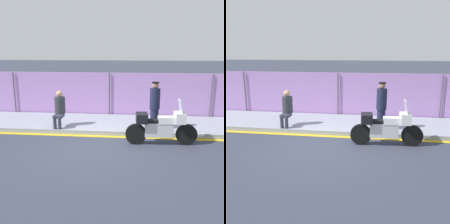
{
  "view_description": "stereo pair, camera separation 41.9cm",
  "coord_description": "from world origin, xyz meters",
  "views": [
    {
      "loc": [
        1.26,
        -7.54,
        3.05
      ],
      "look_at": [
        0.38,
        1.27,
        0.89
      ],
      "focal_mm": 42.0,
      "sensor_mm": 36.0,
      "label": 1
    },
    {
      "loc": [
        1.68,
        -7.49,
        3.05
      ],
      "look_at": [
        0.38,
        1.27,
        0.89
      ],
      "focal_mm": 42.0,
      "sensor_mm": 36.0,
      "label": 2
    }
  ],
  "objects": [
    {
      "name": "ground_plane",
      "position": [
        0.0,
        0.0,
        0.0
      ],
      "size": [
        120.0,
        120.0,
        0.0
      ],
      "primitive_type": "plane",
      "color": "#333847"
    },
    {
      "name": "sidewalk",
      "position": [
        0.0,
        2.54,
        0.08
      ],
      "size": [
        32.46,
        2.51,
        0.16
      ],
      "color": "#8E93A3",
      "rests_on": "ground_plane"
    },
    {
      "name": "curb_paint_stripe",
      "position": [
        0.0,
        1.2,
        0.0
      ],
      "size": [
        32.46,
        0.18,
        0.01
      ],
      "color": "gold",
      "rests_on": "ground_plane"
    },
    {
      "name": "storefront_fence",
      "position": [
        0.0,
        3.89,
        1.0
      ],
      "size": [
        30.83,
        0.17,
        2.01
      ],
      "color": "#AD7FC6",
      "rests_on": "ground_plane"
    },
    {
      "name": "motorcycle",
      "position": [
        2.01,
        0.64,
        0.6
      ],
      "size": [
        2.31,
        0.59,
        1.49
      ],
      "rotation": [
        0.0,
        0.0,
        0.06
      ],
      "color": "black",
      "rests_on": "ground_plane"
    },
    {
      "name": "officer_standing",
      "position": [
        1.87,
        1.79,
        1.05
      ],
      "size": [
        0.36,
        0.36,
        1.73
      ],
      "color": "#191E38",
      "rests_on": "sidewalk"
    },
    {
      "name": "person_seated_on_curb",
      "position": [
        -1.65,
        1.77,
        0.91
      ],
      "size": [
        0.4,
        0.7,
        1.35
      ],
      "color": "#2D3342",
      "rests_on": "sidewalk"
    }
  ]
}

